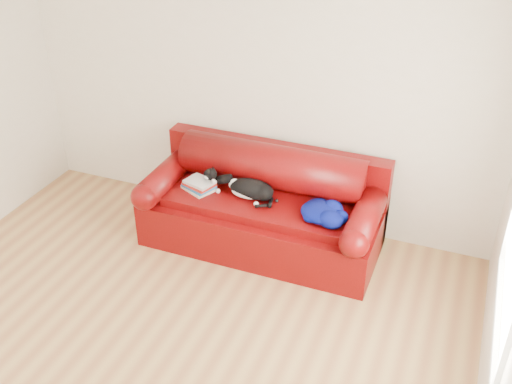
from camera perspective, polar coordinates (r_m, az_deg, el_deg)
ground at (r=4.64m, az=-9.63°, el=-14.26°), size 4.50×4.50×0.00m
room_shell at (r=3.60m, az=-10.11°, el=4.26°), size 4.52×4.02×2.61m
sofa_base at (r=5.41m, az=0.56°, el=-2.86°), size 2.10×0.90×0.50m
sofa_back at (r=5.45m, az=1.50°, el=1.13°), size 2.10×1.01×0.88m
book_stack at (r=5.38m, az=-5.44°, el=0.66°), size 0.33×0.30×0.10m
cat at (r=5.23m, az=-0.54°, el=0.26°), size 0.56×0.31×0.21m
blanket at (r=4.99m, az=6.44°, el=-1.91°), size 0.46×0.46×0.14m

